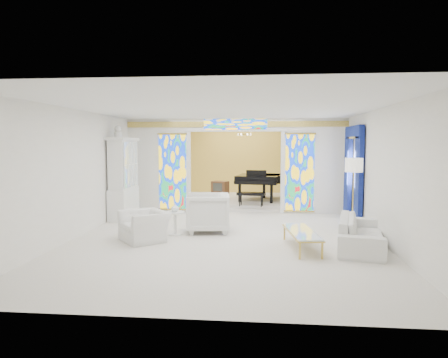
# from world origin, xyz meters

# --- Properties ---
(floor) EXTENTS (12.00, 12.00, 0.00)m
(floor) POSITION_xyz_m (0.00, 0.00, 0.00)
(floor) COLOR silver
(floor) RESTS_ON ground
(ceiling) EXTENTS (7.00, 12.00, 0.02)m
(ceiling) POSITION_xyz_m (0.00, 0.00, 3.00)
(ceiling) COLOR white
(ceiling) RESTS_ON wall_back
(wall_back) EXTENTS (7.00, 0.02, 3.00)m
(wall_back) POSITION_xyz_m (0.00, 6.00, 1.50)
(wall_back) COLOR silver
(wall_back) RESTS_ON floor
(wall_front) EXTENTS (7.00, 0.02, 3.00)m
(wall_front) POSITION_xyz_m (0.00, -6.00, 1.50)
(wall_front) COLOR silver
(wall_front) RESTS_ON floor
(wall_left) EXTENTS (0.02, 12.00, 3.00)m
(wall_left) POSITION_xyz_m (-3.50, 0.00, 1.50)
(wall_left) COLOR silver
(wall_left) RESTS_ON floor
(wall_right) EXTENTS (0.02, 12.00, 3.00)m
(wall_right) POSITION_xyz_m (3.50, 0.00, 1.50)
(wall_right) COLOR silver
(wall_right) RESTS_ON floor
(partition_wall) EXTENTS (7.00, 0.22, 3.00)m
(partition_wall) POSITION_xyz_m (0.00, 2.00, 1.65)
(partition_wall) COLOR silver
(partition_wall) RESTS_ON floor
(stained_glass_left) EXTENTS (0.90, 0.04, 2.40)m
(stained_glass_left) POSITION_xyz_m (-2.03, 1.89, 1.30)
(stained_glass_left) COLOR gold
(stained_glass_left) RESTS_ON partition_wall
(stained_glass_right) EXTENTS (0.90, 0.04, 2.40)m
(stained_glass_right) POSITION_xyz_m (2.03, 1.89, 1.30)
(stained_glass_right) COLOR gold
(stained_glass_right) RESTS_ON partition_wall
(stained_glass_transom) EXTENTS (2.00, 0.04, 0.34)m
(stained_glass_transom) POSITION_xyz_m (0.00, 1.89, 2.82)
(stained_glass_transom) COLOR gold
(stained_glass_transom) RESTS_ON partition_wall
(alcove_platform) EXTENTS (6.80, 3.80, 0.18)m
(alcove_platform) POSITION_xyz_m (0.00, 4.10, 0.09)
(alcove_platform) COLOR silver
(alcove_platform) RESTS_ON floor
(gold_curtain_back) EXTENTS (6.70, 0.10, 2.90)m
(gold_curtain_back) POSITION_xyz_m (0.00, 5.88, 1.50)
(gold_curtain_back) COLOR gold
(gold_curtain_back) RESTS_ON wall_back
(chandelier) EXTENTS (0.48, 0.48, 0.30)m
(chandelier) POSITION_xyz_m (0.20, 4.00, 2.55)
(chandelier) COLOR gold
(chandelier) RESTS_ON ceiling
(blue_drapes) EXTENTS (0.14, 1.85, 2.65)m
(blue_drapes) POSITION_xyz_m (3.40, 0.70, 1.58)
(blue_drapes) COLOR navy
(blue_drapes) RESTS_ON wall_right
(china_cabinet) EXTENTS (0.56, 1.46, 2.72)m
(china_cabinet) POSITION_xyz_m (-3.22, 0.60, 1.17)
(china_cabinet) COLOR white
(china_cabinet) RESTS_ON floor
(armchair_left) EXTENTS (1.36, 1.38, 0.68)m
(armchair_left) POSITION_xyz_m (-1.81, -2.04, 0.34)
(armchair_left) COLOR white
(armchair_left) RESTS_ON floor
(armchair_right) EXTENTS (1.18, 1.15, 0.97)m
(armchair_right) POSITION_xyz_m (-0.51, -0.98, 0.48)
(armchair_right) COLOR white
(armchair_right) RESTS_ON floor
(sofa) EXTENTS (1.37, 2.40, 0.66)m
(sofa) POSITION_xyz_m (2.95, -2.22, 0.33)
(sofa) COLOR silver
(sofa) RESTS_ON floor
(side_table) EXTENTS (0.52, 0.52, 0.57)m
(side_table) POSITION_xyz_m (-1.24, -1.41, 0.37)
(side_table) COLOR white
(side_table) RESTS_ON floor
(vase) EXTENTS (0.24, 0.24, 0.20)m
(vase) POSITION_xyz_m (-1.24, -1.41, 0.67)
(vase) COLOR white
(vase) RESTS_ON side_table
(coffee_table) EXTENTS (0.73, 1.74, 0.38)m
(coffee_table) POSITION_xyz_m (1.68, -2.42, 0.35)
(coffee_table) COLOR white
(coffee_table) RESTS_ON floor
(floor_lamp) EXTENTS (0.59, 0.59, 1.84)m
(floor_lamp) POSITION_xyz_m (3.20, -0.28, 1.57)
(floor_lamp) COLOR gold
(floor_lamp) RESTS_ON floor
(grand_piano) EXTENTS (2.03, 2.87, 1.11)m
(grand_piano) POSITION_xyz_m (0.89, 3.68, 0.93)
(grand_piano) COLOR black
(grand_piano) RESTS_ON alcove_platform
(tv_console) EXTENTS (0.67, 0.57, 0.66)m
(tv_console) POSITION_xyz_m (-0.67, 3.70, 0.61)
(tv_console) COLOR brown
(tv_console) RESTS_ON alcove_platform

